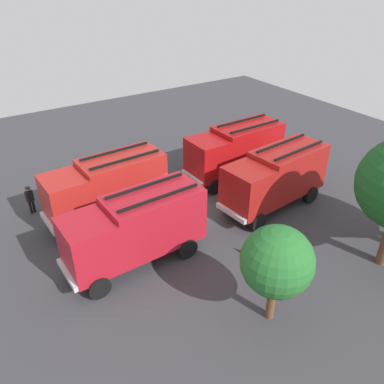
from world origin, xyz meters
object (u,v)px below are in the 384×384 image
Objects in this scene: fire_truck_3 at (136,227)px; tree_3 at (277,262)px; traffic_cone_0 at (194,216)px; firefighter_0 at (30,198)px; fire_truck_2 at (276,176)px; firefighter_2 at (171,187)px; traffic_cone_2 at (246,250)px; fire_truck_1 at (107,186)px; fire_truck_0 at (235,149)px; firefighter_1 at (81,191)px; traffic_cone_1 at (201,205)px.

fire_truck_3 is 1.58× the size of tree_3.
tree_3 is at bearing 81.14° from traffic_cone_0.
firefighter_0 is at bearing -67.55° from fire_truck_3.
fire_truck_2 is 4.46× the size of firefighter_2.
fire_truck_3 is at bearing -15.43° from firefighter_2.
fire_truck_3 reaches higher than traffic_cone_2.
fire_truck_1 is 4.66m from fire_truck_3.
fire_truck_1 is 1.58× the size of tree_3.
fire_truck_1 reaches higher than traffic_cone_0.
traffic_cone_2 is (4.91, 7.25, -1.86)m from fire_truck_0.
fire_truck_2 is 4.35× the size of firefighter_1.
fire_truck_3 is (0.37, 4.64, 0.00)m from fire_truck_1.
traffic_cone_2 is at bearing -138.64° from firefighter_1.
fire_truck_3 is 5.95m from traffic_cone_2.
fire_truck_3 is 4.28× the size of firefighter_1.
firefighter_1 is at bearing -74.49° from tree_3.
fire_truck_1 is (9.54, -0.03, 0.00)m from fire_truck_0.
tree_3 is (6.75, 11.05, 0.96)m from fire_truck_0.
traffic_cone_0 is at bearing -98.86° from tree_3.
firefighter_2 is at bearing -45.87° from fire_truck_2.
fire_truck_1 is 5.44m from traffic_cone_0.
fire_truck_0 is 0.99× the size of fire_truck_1.
fire_truck_2 is (0.44, 4.48, 0.00)m from fire_truck_0.
fire_truck_2 is 1.02× the size of fire_truck_3.
traffic_cone_0 is at bearing -147.71° from firefighter_0.
traffic_cone_1 is at bearing -116.23° from firefighter_1.
tree_3 reaches higher than traffic_cone_1.
fire_truck_0 is 9.74× the size of traffic_cone_0.
fire_truck_1 and fire_truck_3 have the same top height.
firefighter_2 is at bearing -92.69° from traffic_cone_0.
traffic_cone_0 is (-4.39, -1.43, -1.78)m from fire_truck_3.
fire_truck_0 reaches higher than firefighter_2.
fire_truck_1 is at bearing -38.63° from traffic_cone_0.
firefighter_2 reaches higher than traffic_cone_2.
traffic_cone_1 is at bearing -34.30° from fire_truck_2.
firefighter_0 is 2.40× the size of traffic_cone_0.
fire_truck_1 is at bearing -96.70° from fire_truck_3.
fire_truck_1 is 4.34m from firefighter_2.
traffic_cone_0 is at bearing 28.83° from fire_truck_0.
fire_truck_0 is 8.95m from traffic_cone_2.
traffic_cone_0 is (-7.88, 6.21, -0.64)m from firefighter_0.
fire_truck_0 is 13.79m from firefighter_0.
fire_truck_2 is at bearing 178.64° from fire_truck_3.
fire_truck_2 is 6.62m from firefighter_2.
firefighter_1 is at bearing -59.95° from traffic_cone_2.
firefighter_2 is at bearing -97.20° from tree_3.
tree_3 is (-2.79, 11.08, 0.96)m from fire_truck_1.
fire_truck_3 is (9.47, 0.13, 0.00)m from fire_truck_2.
firefighter_0 is 3.05× the size of traffic_cone_2.
fire_truck_1 is 11.47m from tree_3.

